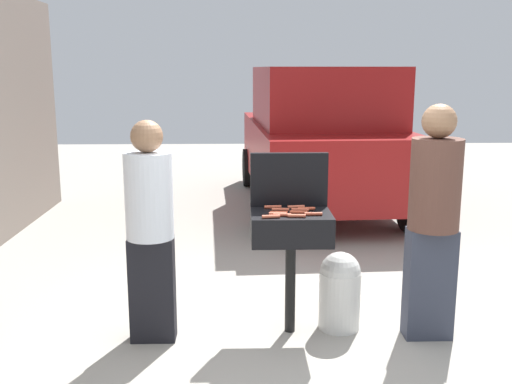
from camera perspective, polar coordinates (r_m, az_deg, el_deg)
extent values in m
plane|color=#9E998E|center=(4.50, 4.49, -14.65)|extent=(24.00, 24.00, 0.00)
cylinder|color=black|center=(4.61, 3.30, -9.04)|extent=(0.08, 0.08, 0.72)
cube|color=black|center=(4.47, 3.37, -3.37)|extent=(0.60, 0.44, 0.22)
cube|color=black|center=(4.61, 3.19, 1.19)|extent=(0.60, 0.05, 0.42)
cylinder|color=#C6593D|center=(4.27, 1.44, -2.37)|extent=(0.13, 0.04, 0.03)
cylinder|color=#B74C33|center=(4.36, 5.52, -2.11)|extent=(0.13, 0.03, 0.03)
cylinder|color=#AD4228|center=(4.52, 4.85, -1.60)|extent=(0.13, 0.03, 0.03)
cylinder|color=#B74C33|center=(4.48, 2.35, -1.70)|extent=(0.13, 0.04, 0.03)
cylinder|color=#C6593D|center=(4.35, 2.10, -2.12)|extent=(0.13, 0.04, 0.03)
cylinder|color=#B74C33|center=(4.32, 2.52, -2.20)|extent=(0.13, 0.04, 0.03)
cylinder|color=#B74C33|center=(4.56, 1.63, -1.44)|extent=(0.13, 0.03, 0.03)
cylinder|color=#C6593D|center=(4.30, 3.92, -2.29)|extent=(0.13, 0.03, 0.03)
cylinder|color=#AD4228|center=(4.38, 2.19, -2.00)|extent=(0.13, 0.03, 0.03)
cylinder|color=#C6593D|center=(4.58, 3.86, -1.43)|extent=(0.13, 0.04, 0.03)
cylinder|color=#AD4228|center=(4.41, 4.11, -1.95)|extent=(0.13, 0.04, 0.03)
cylinder|color=#B74C33|center=(4.48, 4.27, -1.71)|extent=(0.13, 0.04, 0.03)
cylinder|color=silver|center=(4.75, 8.00, -10.22)|extent=(0.32, 0.32, 0.46)
sphere|color=silver|center=(4.67, 8.08, -7.60)|extent=(0.31, 0.31, 0.31)
cube|color=black|center=(4.53, -9.89, -9.15)|extent=(0.33, 0.18, 0.79)
cylinder|color=silver|center=(4.33, -10.22, -0.36)|extent=(0.35, 0.35, 0.63)
sphere|color=#936B4C|center=(4.26, -10.43, 5.28)|extent=(0.23, 0.23, 0.23)
cube|color=#333847|center=(4.68, 16.26, -8.41)|extent=(0.35, 0.19, 0.84)
cylinder|color=brown|center=(4.49, 16.81, 0.69)|extent=(0.37, 0.37, 0.67)
sphere|color=#936B4C|center=(4.43, 17.16, 6.51)|extent=(0.25, 0.25, 0.25)
cube|color=maroon|center=(8.83, 5.97, 3.69)|extent=(2.14, 4.50, 0.90)
cube|color=maroon|center=(8.55, 6.34, 9.15)|extent=(1.90, 2.69, 0.80)
cylinder|color=black|center=(7.68, 14.67, -1.26)|extent=(0.25, 0.65, 0.64)
cylinder|color=black|center=(7.28, 1.13, -1.57)|extent=(0.25, 0.65, 0.64)
cylinder|color=black|center=(10.58, 9.20, 2.47)|extent=(0.25, 0.65, 0.64)
cylinder|color=black|center=(10.29, -0.61, 2.37)|extent=(0.25, 0.65, 0.64)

